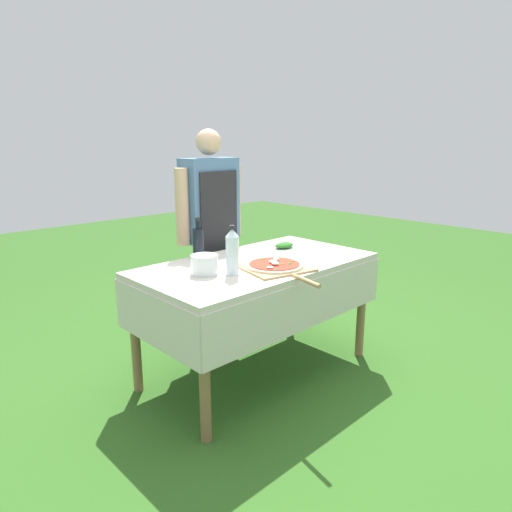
{
  "coord_description": "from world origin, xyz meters",
  "views": [
    {
      "loc": [
        -1.86,
        -1.91,
        1.44
      ],
      "look_at": [
        -0.01,
        0.0,
        0.77
      ],
      "focal_mm": 32.0,
      "sensor_mm": 36.0,
      "label": 1
    }
  ],
  "objects_px": {
    "pizza_on_peel": "(275,266)",
    "oil_bottle": "(198,242)",
    "person_cook": "(211,221)",
    "water_bottle": "(232,252)",
    "herb_container": "(284,246)",
    "mixing_tub": "(204,264)",
    "prep_table": "(257,278)"
  },
  "relations": [
    {
      "from": "herb_container",
      "to": "pizza_on_peel",
      "type": "bearing_deg",
      "value": -143.24
    },
    {
      "from": "pizza_on_peel",
      "to": "mixing_tub",
      "type": "height_order",
      "value": "mixing_tub"
    },
    {
      "from": "herb_container",
      "to": "mixing_tub",
      "type": "relative_size",
      "value": 1.17
    },
    {
      "from": "prep_table",
      "to": "water_bottle",
      "type": "relative_size",
      "value": 5.36
    },
    {
      "from": "prep_table",
      "to": "herb_container",
      "type": "bearing_deg",
      "value": 17.97
    },
    {
      "from": "pizza_on_peel",
      "to": "mixing_tub",
      "type": "bearing_deg",
      "value": 163.15
    },
    {
      "from": "oil_bottle",
      "to": "person_cook",
      "type": "bearing_deg",
      "value": 39.85
    },
    {
      "from": "prep_table",
      "to": "water_bottle",
      "type": "height_order",
      "value": "water_bottle"
    },
    {
      "from": "prep_table",
      "to": "person_cook",
      "type": "bearing_deg",
      "value": 79.6
    },
    {
      "from": "herb_container",
      "to": "mixing_tub",
      "type": "height_order",
      "value": "mixing_tub"
    },
    {
      "from": "person_cook",
      "to": "oil_bottle",
      "type": "relative_size",
      "value": 5.98
    },
    {
      "from": "pizza_on_peel",
      "to": "mixing_tub",
      "type": "xyz_separation_m",
      "value": [
        -0.35,
        0.2,
        0.04
      ]
    },
    {
      "from": "person_cook",
      "to": "mixing_tub",
      "type": "distance_m",
      "value": 0.74
    },
    {
      "from": "water_bottle",
      "to": "herb_container",
      "type": "relative_size",
      "value": 1.54
    },
    {
      "from": "pizza_on_peel",
      "to": "person_cook",
      "type": "bearing_deg",
      "value": 93.26
    },
    {
      "from": "oil_bottle",
      "to": "mixing_tub",
      "type": "distance_m",
      "value": 0.36
    },
    {
      "from": "mixing_tub",
      "to": "herb_container",
      "type": "bearing_deg",
      "value": 7.16
    },
    {
      "from": "oil_bottle",
      "to": "herb_container",
      "type": "height_order",
      "value": "oil_bottle"
    },
    {
      "from": "water_bottle",
      "to": "herb_container",
      "type": "height_order",
      "value": "water_bottle"
    },
    {
      "from": "pizza_on_peel",
      "to": "oil_bottle",
      "type": "height_order",
      "value": "oil_bottle"
    },
    {
      "from": "person_cook",
      "to": "pizza_on_peel",
      "type": "height_order",
      "value": "person_cook"
    },
    {
      "from": "person_cook",
      "to": "water_bottle",
      "type": "distance_m",
      "value": 0.77
    },
    {
      "from": "person_cook",
      "to": "pizza_on_peel",
      "type": "bearing_deg",
      "value": 77.27
    },
    {
      "from": "oil_bottle",
      "to": "mixing_tub",
      "type": "height_order",
      "value": "oil_bottle"
    },
    {
      "from": "water_bottle",
      "to": "herb_container",
      "type": "distance_m",
      "value": 0.69
    },
    {
      "from": "person_cook",
      "to": "herb_container",
      "type": "relative_size",
      "value": 8.56
    },
    {
      "from": "oil_bottle",
      "to": "water_bottle",
      "type": "relative_size",
      "value": 0.93
    },
    {
      "from": "mixing_tub",
      "to": "prep_table",
      "type": "bearing_deg",
      "value": -4.03
    },
    {
      "from": "herb_container",
      "to": "prep_table",
      "type": "bearing_deg",
      "value": -162.03
    },
    {
      "from": "oil_bottle",
      "to": "mixing_tub",
      "type": "xyz_separation_m",
      "value": [
        -0.19,
        -0.3,
        -0.05
      ]
    },
    {
      "from": "prep_table",
      "to": "mixing_tub",
      "type": "height_order",
      "value": "mixing_tub"
    },
    {
      "from": "person_cook",
      "to": "oil_bottle",
      "type": "xyz_separation_m",
      "value": [
        -0.3,
        -0.25,
        -0.07
      ]
    }
  ]
}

